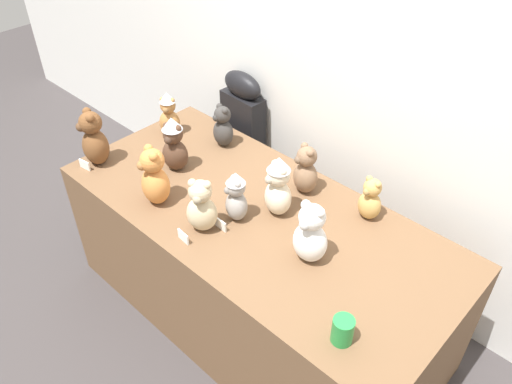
% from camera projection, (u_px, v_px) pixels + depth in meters
% --- Properties ---
extents(ground_plane, '(10.00, 10.00, 0.00)m').
position_uv_depth(ground_plane, '(224.00, 339.00, 2.71)').
color(ground_plane, '#3D3838').
extents(wall_back, '(7.00, 0.08, 2.60)m').
position_uv_depth(wall_back, '(356.00, 53.00, 2.44)').
color(wall_back, white).
rests_on(wall_back, ground_plane).
extents(display_table, '(1.97, 0.90, 0.74)m').
position_uv_depth(display_table, '(256.00, 266.00, 2.62)').
color(display_table, brown).
rests_on(display_table, ground_plane).
extents(instrument_case, '(0.29, 0.14, 1.03)m').
position_uv_depth(instrument_case, '(244.00, 148.00, 3.20)').
color(instrument_case, black).
rests_on(instrument_case, ground_plane).
extents(teddy_bear_honey, '(0.13, 0.11, 0.22)m').
position_uv_depth(teddy_bear_honey, '(370.00, 200.00, 2.30)').
color(teddy_bear_honey, tan).
rests_on(teddy_bear_honey, display_table).
extents(teddy_bear_sand, '(0.18, 0.17, 0.27)m').
position_uv_depth(teddy_bear_sand, '(201.00, 207.00, 2.23)').
color(teddy_bear_sand, '#CCB78E').
rests_on(teddy_bear_sand, display_table).
extents(teddy_bear_chestnut, '(0.19, 0.18, 0.31)m').
position_uv_depth(teddy_bear_chestnut, '(94.00, 139.00, 2.62)').
color(teddy_bear_chestnut, brown).
rests_on(teddy_bear_chestnut, display_table).
extents(teddy_bear_ash, '(0.15, 0.14, 0.26)m').
position_uv_depth(teddy_bear_ash, '(236.00, 196.00, 2.28)').
color(teddy_bear_ash, gray).
rests_on(teddy_bear_ash, display_table).
extents(teddy_bear_snow, '(0.15, 0.14, 0.29)m').
position_uv_depth(teddy_bear_snow, '(310.00, 234.00, 2.08)').
color(teddy_bear_snow, white).
rests_on(teddy_bear_snow, display_table).
extents(teddy_bear_cocoa, '(0.17, 0.15, 0.30)m').
position_uv_depth(teddy_bear_cocoa, '(174.00, 145.00, 2.57)').
color(teddy_bear_cocoa, '#4C3323').
rests_on(teddy_bear_cocoa, display_table).
extents(teddy_bear_ginger, '(0.19, 0.17, 0.30)m').
position_uv_depth(teddy_bear_ginger, '(154.00, 178.00, 2.37)').
color(teddy_bear_ginger, '#D17F3D').
rests_on(teddy_bear_ginger, display_table).
extents(teddy_bear_caramel, '(0.15, 0.15, 0.26)m').
position_uv_depth(teddy_bear_caramel, '(169.00, 114.00, 2.85)').
color(teddy_bear_caramel, '#B27A42').
rests_on(teddy_bear_caramel, display_table).
extents(teddy_bear_cream, '(0.17, 0.16, 0.31)m').
position_uv_depth(teddy_bear_cream, '(278.00, 186.00, 2.30)').
color(teddy_bear_cream, beige).
rests_on(teddy_bear_cream, display_table).
extents(teddy_bear_mocha, '(0.17, 0.16, 0.26)m').
position_uv_depth(teddy_bear_mocha, '(306.00, 171.00, 2.44)').
color(teddy_bear_mocha, '#7F6047').
rests_on(teddy_bear_mocha, display_table).
extents(teddy_bear_charcoal, '(0.14, 0.13, 0.24)m').
position_uv_depth(teddy_bear_charcoal, '(223.00, 127.00, 2.77)').
color(teddy_bear_charcoal, '#383533').
rests_on(teddy_bear_charcoal, display_table).
extents(party_cup_green, '(0.08, 0.08, 0.11)m').
position_uv_depth(party_cup_green, '(343.00, 330.00, 1.81)').
color(party_cup_green, '#238C3D').
rests_on(party_cup_green, display_table).
extents(name_card_front_left, '(0.07, 0.02, 0.05)m').
position_uv_depth(name_card_front_left, '(85.00, 165.00, 2.64)').
color(name_card_front_left, white).
rests_on(name_card_front_left, display_table).
extents(name_card_front_middle, '(0.07, 0.01, 0.05)m').
position_uv_depth(name_card_front_middle, '(221.00, 224.00, 2.29)').
color(name_card_front_middle, white).
rests_on(name_card_front_middle, display_table).
extents(name_card_front_right, '(0.07, 0.01, 0.05)m').
position_uv_depth(name_card_front_right, '(183.00, 237.00, 2.22)').
color(name_card_front_right, white).
rests_on(name_card_front_right, display_table).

